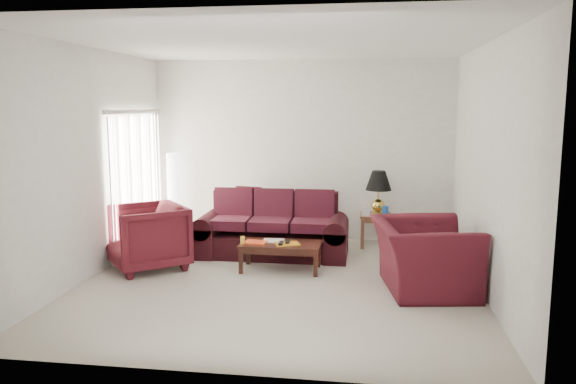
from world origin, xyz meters
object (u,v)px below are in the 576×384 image
object	(u,v)px
coffee_table	(281,257)
floor_lamp	(174,196)
sofa	(272,225)
armchair_right	(424,256)
end_table	(375,230)
armchair_left	(147,237)

from	to	relation	value
coffee_table	floor_lamp	bearing A→B (deg)	142.86
sofa	floor_lamp	bearing A→B (deg)	152.61
floor_lamp	armchair_right	bearing A→B (deg)	-28.04
end_table	floor_lamp	size ratio (longest dim) A/B	0.36
sofa	coffee_table	size ratio (longest dim) A/B	2.06
end_table	coffee_table	size ratio (longest dim) A/B	0.48
floor_lamp	coffee_table	xyz separation A→B (m)	(2.05, -1.51, -0.55)
armchair_left	floor_lamp	bearing A→B (deg)	148.05
coffee_table	armchair_left	bearing A→B (deg)	-175.25
end_table	armchair_left	bearing A→B (deg)	-151.62
armchair_right	armchair_left	bearing A→B (deg)	74.75
floor_lamp	armchair_right	world-z (taller)	floor_lamp
end_table	armchair_left	size ratio (longest dim) A/B	0.54
armchair_right	coffee_table	xyz separation A→B (m)	(-1.86, 0.57, -0.23)
armchair_right	coffee_table	size ratio (longest dim) A/B	1.18
armchair_right	sofa	bearing A→B (deg)	48.75
sofa	coffee_table	xyz separation A→B (m)	(0.25, -0.75, -0.27)
end_table	armchair_left	distance (m)	3.58
armchair_left	coffee_table	distance (m)	1.87
sofa	end_table	size ratio (longest dim) A/B	4.29
end_table	floor_lamp	world-z (taller)	floor_lamp
end_table	armchair_right	xyz separation A→B (m)	(0.56, -2.09, 0.16)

